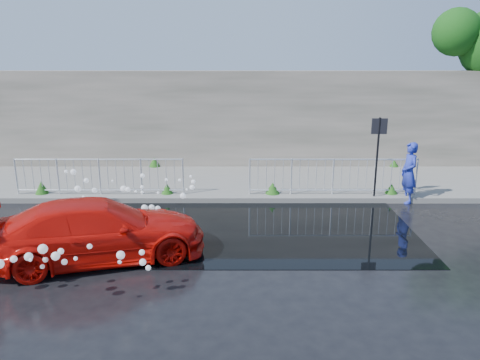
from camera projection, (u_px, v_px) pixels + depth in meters
name	position (u px, v px, depth m)	size (l,w,h in m)	color
ground	(231.00, 242.00, 10.95)	(90.00, 90.00, 0.00)	black
pavement	(234.00, 182.00, 15.75)	(30.00, 4.00, 0.15)	slate
curb	(233.00, 200.00, 13.82)	(30.00, 0.25, 0.16)	slate
retaining_wall	(234.00, 119.00, 17.40)	(30.00, 0.60, 3.50)	#545247
puddle	(251.00, 226.00, 11.91)	(8.00, 5.00, 0.01)	black
sign_post	(378.00, 144.00, 13.49)	(0.45, 0.06, 2.50)	black
railing_left	(99.00, 175.00, 13.99)	(5.05, 0.05, 1.10)	silver
railing_right	(333.00, 175.00, 13.99)	(5.05, 0.05, 1.10)	silver
weeds	(217.00, 179.00, 15.17)	(12.17, 3.93, 0.39)	#204B14
water_spray	(102.00, 215.00, 10.79)	(3.67, 5.49, 1.05)	white
red_car	(98.00, 230.00, 9.86)	(1.82, 4.47, 1.30)	red
person	(409.00, 173.00, 13.61)	(0.66, 0.43, 1.80)	#202EA4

